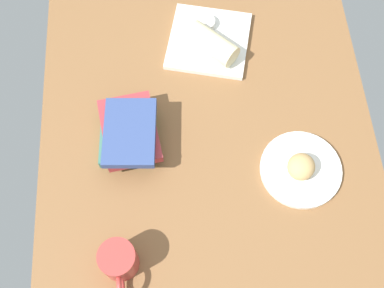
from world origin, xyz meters
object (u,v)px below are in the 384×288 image
object	(u,v)px
sauce_cup	(205,23)
book_stack	(129,133)
coffee_mug	(119,262)
square_plate	(209,41)
breakfast_wrap	(212,44)
round_plate	(301,169)
scone_pastry	(301,167)

from	to	relation	value
sauce_cup	book_stack	bearing A→B (deg)	-33.06
coffee_mug	square_plate	bearing A→B (deg)	157.32
coffee_mug	breakfast_wrap	bearing A→B (deg)	155.45
book_stack	square_plate	bearing A→B (deg)	141.84
round_plate	coffee_mug	xyz separation A→B (cm)	(21.09, -46.71, 4.19)
scone_pastry	coffee_mug	xyz separation A→B (cm)	(20.57, -46.03, 0.82)
scone_pastry	coffee_mug	world-z (taller)	coffee_mug
round_plate	book_stack	size ratio (longest dim) A/B	0.95
round_plate	breakfast_wrap	size ratio (longest dim) A/B	1.43
round_plate	scone_pastry	bearing A→B (deg)	-52.95
breakfast_wrap	scone_pastry	bearing A→B (deg)	-109.51
scone_pastry	coffee_mug	distance (cm)	50.42
breakfast_wrap	coffee_mug	xyz separation A→B (cm)	(58.77, -26.84, 0.01)
round_plate	scone_pastry	distance (cm)	3.48
round_plate	sauce_cup	size ratio (longest dim) A/B	3.59
scone_pastry	square_plate	world-z (taller)	scone_pastry
square_plate	round_plate	bearing A→B (deg)	26.10
book_stack	scone_pastry	bearing A→B (deg)	73.98
sauce_cup	book_stack	distance (cm)	41.69
scone_pastry	book_stack	world-z (taller)	book_stack
sauce_cup	round_plate	bearing A→B (deg)	24.34
scone_pastry	breakfast_wrap	size ratio (longest dim) A/B	0.50
sauce_cup	coffee_mug	world-z (taller)	coffee_mug
sauce_cup	coffee_mug	size ratio (longest dim) A/B	0.43
coffee_mug	sauce_cup	bearing A→B (deg)	159.39
round_plate	square_plate	size ratio (longest dim) A/B	0.93
breakfast_wrap	coffee_mug	size ratio (longest dim) A/B	1.07
scone_pastry	breakfast_wrap	distance (cm)	42.75
scone_pastry	book_stack	size ratio (longest dim) A/B	0.33
round_plate	scone_pastry	size ratio (longest dim) A/B	2.87
book_stack	sauce_cup	bearing A→B (deg)	146.94
square_plate	coffee_mug	world-z (taller)	coffee_mug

